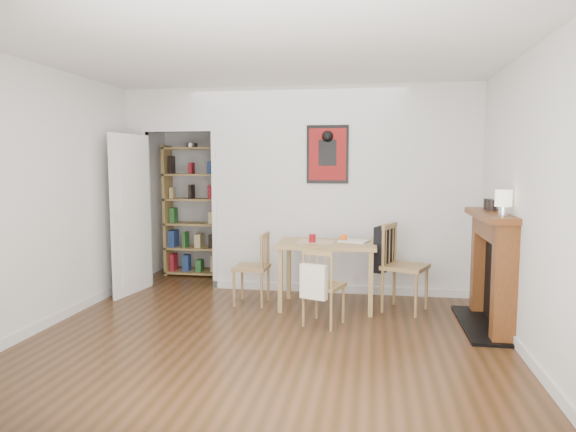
% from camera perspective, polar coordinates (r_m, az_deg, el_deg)
% --- Properties ---
extents(ground, '(5.20, 5.20, 0.00)m').
position_cam_1_polar(ground, '(5.40, -1.32, -11.82)').
color(ground, '#4F2E19').
rests_on(ground, ground).
extents(room_shell, '(5.20, 5.20, 5.20)m').
position_cam_1_polar(room_shell, '(6.46, 1.73, 2.84)').
color(room_shell, silver).
rests_on(room_shell, ground).
extents(dining_table, '(1.10, 0.70, 0.75)m').
position_cam_1_polar(dining_table, '(5.84, 4.40, -3.81)').
color(dining_table, tan).
rests_on(dining_table, ground).
extents(chair_left, '(0.44, 0.44, 0.84)m').
position_cam_1_polar(chair_left, '(6.02, -4.09, -5.81)').
color(chair_left, olive).
rests_on(chair_left, ground).
extents(chair_right, '(0.68, 0.64, 0.98)m').
position_cam_1_polar(chair_right, '(5.86, 12.67, -5.45)').
color(chair_right, olive).
rests_on(chair_right, ground).
extents(chair_front, '(0.51, 0.54, 0.79)m').
position_cam_1_polar(chair_front, '(5.25, 3.92, -7.79)').
color(chair_front, olive).
rests_on(chair_front, ground).
extents(bookshelf, '(0.80, 0.32, 1.89)m').
position_cam_1_polar(bookshelf, '(7.62, -10.58, 0.47)').
color(bookshelf, tan).
rests_on(bookshelf, ground).
extents(fireplace, '(0.45, 1.25, 1.16)m').
position_cam_1_polar(fireplace, '(5.54, 21.82, -5.23)').
color(fireplace, brown).
rests_on(fireplace, ground).
extents(red_glass, '(0.08, 0.08, 0.10)m').
position_cam_1_polar(red_glass, '(5.79, 2.73, -2.49)').
color(red_glass, maroon).
rests_on(red_glass, dining_table).
extents(orange_fruit, '(0.08, 0.08, 0.08)m').
position_cam_1_polar(orange_fruit, '(5.93, 6.20, -2.38)').
color(orange_fruit, '#EC590C').
rests_on(orange_fruit, dining_table).
extents(placemat, '(0.43, 0.34, 0.00)m').
position_cam_1_polar(placemat, '(5.87, 3.17, -2.84)').
color(placemat, beige).
rests_on(placemat, dining_table).
extents(notebook, '(0.37, 0.31, 0.02)m').
position_cam_1_polar(notebook, '(5.90, 7.32, -2.77)').
color(notebook, silver).
rests_on(notebook, dining_table).
extents(mantel_lamp, '(0.15, 0.15, 0.24)m').
position_cam_1_polar(mantel_lamp, '(5.11, 22.82, 1.67)').
color(mantel_lamp, silver).
rests_on(mantel_lamp, fireplace).
extents(ceramic_jar_a, '(0.09, 0.09, 0.11)m').
position_cam_1_polar(ceramic_jar_a, '(5.61, 21.70, 1.12)').
color(ceramic_jar_a, black).
rests_on(ceramic_jar_a, fireplace).
extents(ceramic_jar_b, '(0.09, 0.09, 0.11)m').
position_cam_1_polar(ceramic_jar_b, '(5.79, 21.33, 1.25)').
color(ceramic_jar_b, black).
rests_on(ceramic_jar_b, fireplace).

